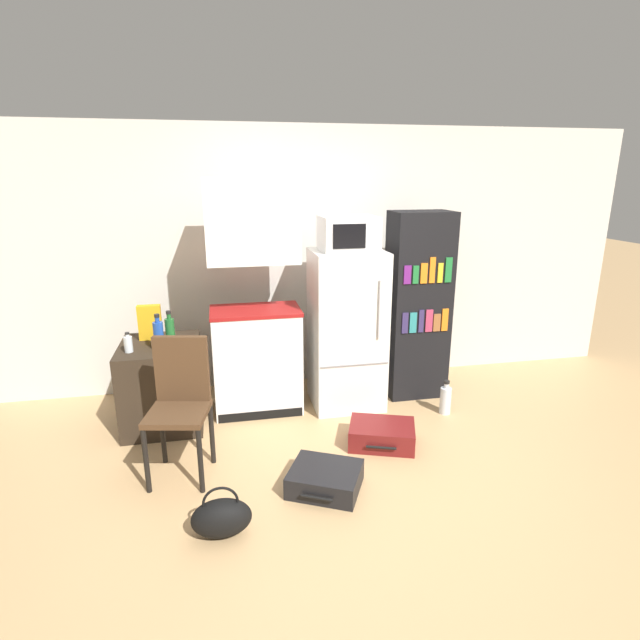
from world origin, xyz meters
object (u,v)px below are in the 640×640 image
(bottle_clear_short, at_px, (128,344))
(water_bottle_front, at_px, (445,400))
(kitchen_hutch, at_px, (255,309))
(suitcase_large_flat, at_px, (382,434))
(cereal_box, at_px, (150,322))
(bottle_blue_soda, at_px, (159,335))
(bookshelf, at_px, (418,306))
(microwave, at_px, (348,233))
(bowl, at_px, (159,342))
(side_table, at_px, (163,384))
(refrigerator, at_px, (347,330))
(chair, at_px, (180,395))
(suitcase_small_flat, at_px, (325,479))
(bottle_green_tall, at_px, (170,332))
(handbag, at_px, (222,518))

(bottle_clear_short, relative_size, water_bottle_front, 0.51)
(kitchen_hutch, bearing_deg, suitcase_large_flat, -43.00)
(cereal_box, xyz_separation_m, water_bottle_front, (2.54, -0.48, -0.74))
(bottle_blue_soda, bearing_deg, bookshelf, 8.02)
(water_bottle_front, bearing_deg, suitcase_large_flat, -151.11)
(kitchen_hutch, height_order, cereal_box, kitchen_hutch)
(microwave, xyz_separation_m, bowl, (-1.63, -0.07, -0.85))
(side_table, height_order, bottle_clear_short, bottle_clear_short)
(suitcase_large_flat, bearing_deg, kitchen_hutch, 156.64)
(side_table, bearing_deg, refrigerator, 2.35)
(bookshelf, height_order, chair, bookshelf)
(suitcase_small_flat, xyz_separation_m, water_bottle_front, (1.30, 0.89, 0.06))
(bottle_green_tall, distance_m, chair, 0.74)
(side_table, xyz_separation_m, chair, (0.21, -0.78, 0.23))
(handbag, bearing_deg, bookshelf, 42.20)
(refrigerator, relative_size, bottle_clear_short, 8.87)
(water_bottle_front, bearing_deg, suitcase_small_flat, -145.55)
(microwave, distance_m, suitcase_large_flat, 1.71)
(refrigerator, distance_m, bottle_blue_soda, 1.63)
(kitchen_hutch, distance_m, refrigerator, 0.85)
(kitchen_hutch, relative_size, cereal_box, 6.88)
(bottle_clear_short, bearing_deg, bottle_blue_soda, -2.98)
(chair, height_order, suitcase_large_flat, chair)
(microwave, height_order, bottle_clear_short, microwave)
(bottle_green_tall, distance_m, bowl, 0.18)
(cereal_box, height_order, suitcase_small_flat, cereal_box)
(microwave, distance_m, bottle_clear_short, 2.03)
(suitcase_large_flat, bearing_deg, cereal_box, 173.59)
(chair, distance_m, water_bottle_front, 2.34)
(chair, xyz_separation_m, water_bottle_front, (2.25, 0.45, -0.46))
(suitcase_small_flat, height_order, water_bottle_front, water_bottle_front)
(bowl, relative_size, cereal_box, 0.45)
(microwave, xyz_separation_m, bottle_clear_short, (-1.85, -0.22, -0.80))
(kitchen_hutch, height_order, suitcase_small_flat, kitchen_hutch)
(suitcase_large_flat, bearing_deg, suitcase_small_flat, -119.69)
(side_table, xyz_separation_m, microwave, (1.64, 0.07, 1.23))
(microwave, xyz_separation_m, bottle_green_tall, (-1.53, -0.16, -0.74))
(refrigerator, bearing_deg, cereal_box, 177.23)
(microwave, bearing_deg, refrigerator, 74.26)
(refrigerator, bearing_deg, bookshelf, 7.73)
(bookshelf, relative_size, bottle_blue_soda, 5.82)
(microwave, relative_size, suitcase_small_flat, 0.80)
(side_table, distance_m, refrigerator, 1.68)
(bowl, bearing_deg, handbag, -73.59)
(bowl, xyz_separation_m, cereal_box, (-0.08, 0.16, 0.13))
(water_bottle_front, bearing_deg, chair, -168.62)
(kitchen_hutch, xyz_separation_m, chair, (-0.61, -0.90, -0.36))
(kitchen_hutch, height_order, bottle_blue_soda, kitchen_hutch)
(bottle_blue_soda, relative_size, suitcase_small_flat, 0.51)
(kitchen_hutch, xyz_separation_m, bookshelf, (1.53, 0.05, -0.07))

